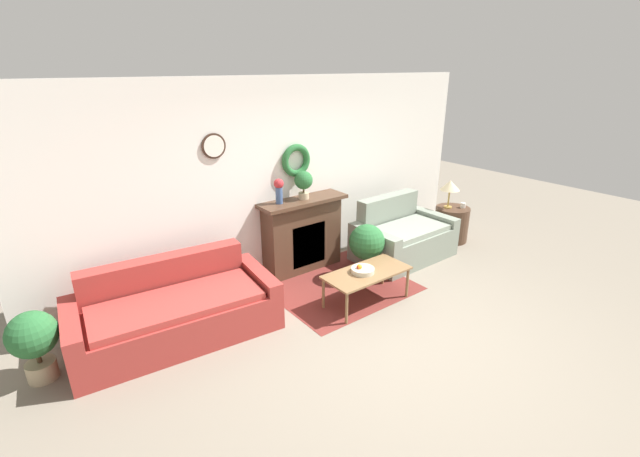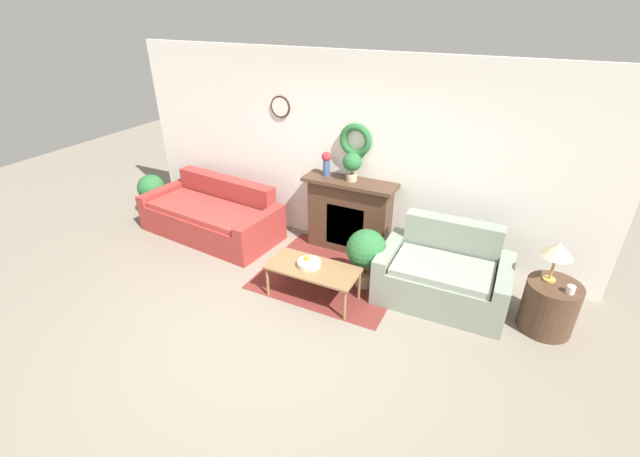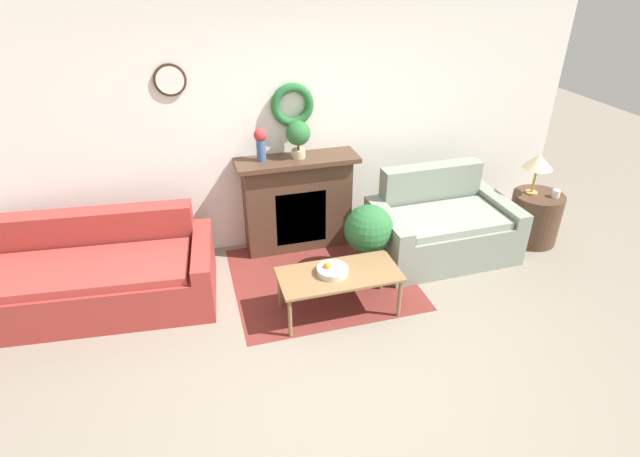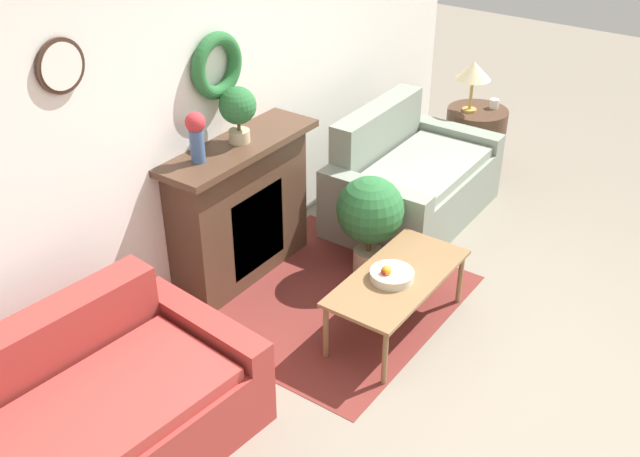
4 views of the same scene
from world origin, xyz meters
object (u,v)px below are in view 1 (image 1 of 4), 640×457
at_px(couch_left, 175,311).
at_px(potted_plant_floor_by_couch, 33,339).
at_px(fireplace, 303,234).
at_px(potted_plant_floor_by_loveseat, 367,244).
at_px(side_table_by_loveseat, 451,224).
at_px(table_lamp, 450,186).
at_px(mug, 463,205).
at_px(loveseat_right, 402,237).
at_px(vase_on_mantel_left, 279,189).
at_px(coffee_table, 367,274).
at_px(fruit_bowl, 362,270).
at_px(potted_plant_on_mantel, 304,182).

distance_m(couch_left, potted_plant_floor_by_couch, 1.30).
bearing_deg(fireplace, potted_plant_floor_by_loveseat, -54.19).
height_order(side_table_by_loveseat, potted_plant_floor_by_loveseat, potted_plant_floor_by_loveseat).
bearing_deg(table_lamp, mug, -38.16).
height_order(mug, potted_plant_floor_by_couch, potted_plant_floor_by_couch).
relative_size(loveseat_right, vase_on_mantel_left, 4.43).
distance_m(vase_on_mantel_left, potted_plant_floor_by_loveseat, 1.42).
bearing_deg(potted_plant_floor_by_loveseat, loveseat_right, 11.10).
xyz_separation_m(couch_left, side_table_by_loveseat, (4.70, -0.13, -0.00)).
bearing_deg(mug, fireplace, 165.17).
xyz_separation_m(loveseat_right, potted_plant_floor_by_couch, (-4.83, 0.14, 0.12)).
height_order(fireplace, potted_plant_floor_by_loveseat, fireplace).
bearing_deg(potted_plant_floor_by_loveseat, potted_plant_floor_by_couch, 175.33).
bearing_deg(side_table_by_loveseat, mug, -37.87).
bearing_deg(side_table_by_loveseat, potted_plant_floor_by_loveseat, -176.49).
xyz_separation_m(fireplace, coffee_table, (0.08, -1.28, -0.15)).
bearing_deg(fruit_bowl, fireplace, 90.57).
bearing_deg(couch_left, loveseat_right, 4.23).
bearing_deg(side_table_by_loveseat, fruit_bowl, -166.58).
bearing_deg(coffee_table, loveseat_right, 26.47).
relative_size(side_table_by_loveseat, mug, 6.92).
distance_m(loveseat_right, potted_plant_floor_by_loveseat, 0.96).
bearing_deg(fruit_bowl, coffee_table, -15.32).
relative_size(fireplace, side_table_by_loveseat, 2.23).
bearing_deg(coffee_table, table_lamp, 15.69).
height_order(table_lamp, potted_plant_floor_by_loveseat, table_lamp).
bearing_deg(vase_on_mantel_left, couch_left, -163.38).
bearing_deg(loveseat_right, side_table_by_loveseat, -3.58).
bearing_deg(fireplace, couch_left, -166.36).
relative_size(couch_left, potted_plant_floor_by_couch, 3.10).
relative_size(couch_left, side_table_by_loveseat, 3.80).
relative_size(potted_plant_on_mantel, potted_plant_floor_by_couch, 0.55).
xyz_separation_m(fireplace, couch_left, (-2.07, -0.50, -0.25)).
distance_m(fireplace, couch_left, 2.14).
distance_m(loveseat_right, potted_plant_on_mantel, 1.85).
bearing_deg(loveseat_right, potted_plant_floor_by_loveseat, -169.82).
relative_size(fireplace, loveseat_right, 0.86).
height_order(side_table_by_loveseat, vase_on_mantel_left, vase_on_mantel_left).
bearing_deg(fireplace, table_lamp, -12.67).
bearing_deg(side_table_by_loveseat, table_lamp, 141.34).
relative_size(fruit_bowl, vase_on_mantel_left, 0.84).
xyz_separation_m(potted_plant_on_mantel, potted_plant_floor_by_couch, (-3.38, -0.43, -0.88)).
height_order(fruit_bowl, vase_on_mantel_left, vase_on_mantel_left).
xyz_separation_m(loveseat_right, coffee_table, (-1.40, -0.70, 0.07)).
relative_size(couch_left, vase_on_mantel_left, 6.51).
bearing_deg(table_lamp, potted_plant_floor_by_loveseat, -174.78).
height_order(fruit_bowl, potted_plant_on_mantel, potted_plant_on_mantel).
height_order(fruit_bowl, side_table_by_loveseat, side_table_by_loveseat).
xyz_separation_m(potted_plant_on_mantel, potted_plant_floor_by_loveseat, (0.53, -0.75, -0.82)).
bearing_deg(table_lamp, potted_plant_floor_by_couch, 178.69).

